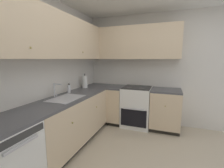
{
  "coord_description": "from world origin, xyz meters",
  "views": [
    {
      "loc": [
        -1.76,
        -0.16,
        1.51
      ],
      "look_at": [
        1.01,
        0.85,
        1.03
      ],
      "focal_mm": 24.72,
      "sensor_mm": 36.0,
      "label": 1
    }
  ],
  "objects_px": {
    "oven_range": "(137,106)",
    "soap_bottle": "(69,89)",
    "dishwasher": "(2,166)",
    "paper_towel_roll": "(85,82)"
  },
  "relations": [
    {
      "from": "dishwasher",
      "to": "oven_range",
      "type": "relative_size",
      "value": 0.82
    },
    {
      "from": "oven_range",
      "to": "soap_bottle",
      "type": "height_order",
      "value": "soap_bottle"
    },
    {
      "from": "oven_range",
      "to": "soap_bottle",
      "type": "relative_size",
      "value": 5.78
    },
    {
      "from": "oven_range",
      "to": "paper_towel_roll",
      "type": "bearing_deg",
      "value": 111.36
    },
    {
      "from": "dishwasher",
      "to": "soap_bottle",
      "type": "relative_size",
      "value": 4.74
    },
    {
      "from": "oven_range",
      "to": "soap_bottle",
      "type": "bearing_deg",
      "value": 131.78
    },
    {
      "from": "dishwasher",
      "to": "oven_range",
      "type": "distance_m",
      "value": 2.6
    },
    {
      "from": "dishwasher",
      "to": "paper_towel_roll",
      "type": "bearing_deg",
      "value": 4.59
    },
    {
      "from": "dishwasher",
      "to": "paper_towel_roll",
      "type": "distance_m",
      "value": 2.09
    },
    {
      "from": "dishwasher",
      "to": "soap_bottle",
      "type": "bearing_deg",
      "value": 7.14
    }
  ]
}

